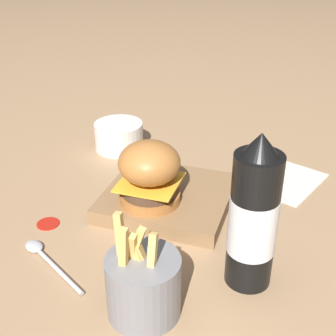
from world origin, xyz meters
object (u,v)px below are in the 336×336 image
serving_board (168,198)px  side_bowl (119,135)px  spoon (44,256)px  burger (149,173)px  ketchup_bottle (253,218)px  fries_basket (143,284)px

serving_board → side_bowl: bearing=133.3°
side_bowl → spoon: size_ratio=0.75×
serving_board → burger: burger is taller
ketchup_bottle → serving_board: bearing=138.3°
burger → side_bowl: bearing=124.6°
burger → spoon: 0.23m
side_bowl → burger: bearing=-55.4°
fries_basket → spoon: (-0.19, 0.06, -0.04)m
burger → spoon: burger is taller
ketchup_bottle → side_bowl: bearing=135.7°
side_bowl → spoon: bearing=-83.9°
burger → fries_basket: fries_basket is taller
side_bowl → fries_basket: bearing=-63.0°
ketchup_bottle → spoon: ketchup_bottle is taller
serving_board → ketchup_bottle: bearing=-41.7°
burger → serving_board: bearing=63.6°
side_bowl → spoon: 0.41m
spoon → serving_board: bearing=-93.1°
burger → fries_basket: (0.07, -0.23, -0.04)m
ketchup_bottle → fries_basket: bearing=-139.0°
burger → ketchup_bottle: size_ratio=0.48×
fries_basket → side_bowl: bearing=117.0°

